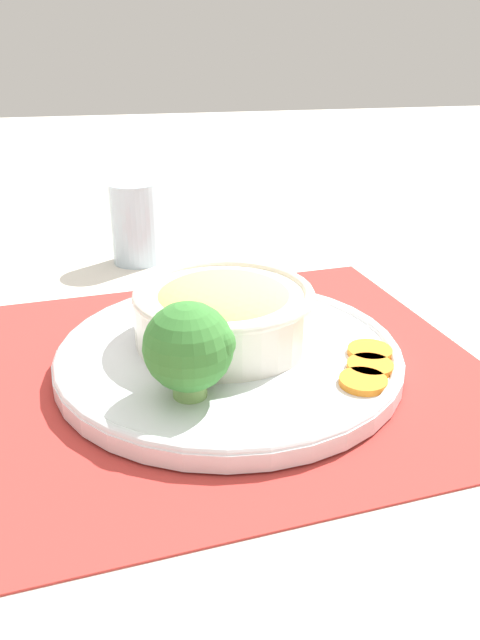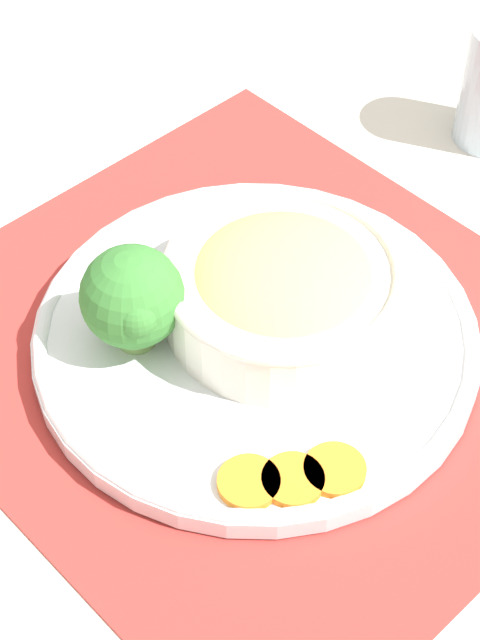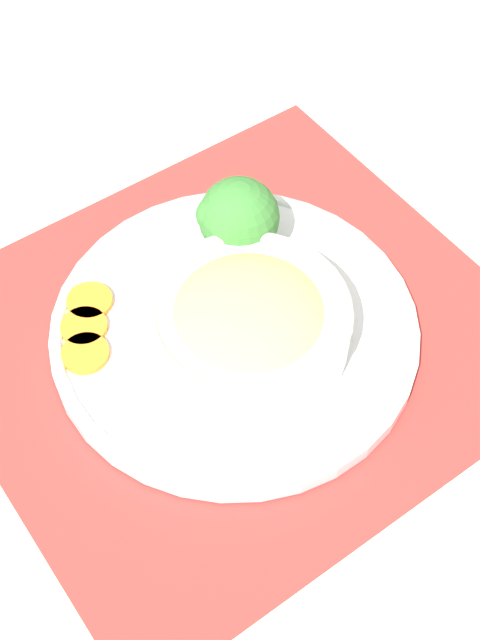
{
  "view_description": "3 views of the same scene",
  "coord_description": "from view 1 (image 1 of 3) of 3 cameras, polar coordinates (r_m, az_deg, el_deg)",
  "views": [
    {
      "loc": [
        0.1,
        0.52,
        0.3
      ],
      "look_at": [
        -0.01,
        0.01,
        0.05
      ],
      "focal_mm": 35.0,
      "sensor_mm": 36.0,
      "label": 1
    },
    {
      "loc": [
        -0.4,
        0.33,
        0.61
      ],
      "look_at": [
        0.0,
        0.01,
        0.04
      ],
      "focal_mm": 60.0,
      "sensor_mm": 36.0,
      "label": 2
    },
    {
      "loc": [
        -0.23,
        -0.41,
        0.66
      ],
      "look_at": [
        -0.0,
        -0.02,
        0.05
      ],
      "focal_mm": 50.0,
      "sensor_mm": 36.0,
      "label": 3
    }
  ],
  "objects": [
    {
      "name": "water_glass",
      "position": [
        0.88,
        -9.51,
        8.34
      ],
      "size": [
        0.07,
        0.07,
        0.11
      ],
      "color": "silver",
      "rests_on": "ground_plane"
    },
    {
      "name": "carrot_slice_middle",
      "position": [
        0.57,
        11.8,
        -4.16
      ],
      "size": [
        0.04,
        0.04,
        0.01
      ],
      "color": "orange",
      "rests_on": "plate"
    },
    {
      "name": "carrot_slice_near",
      "position": [
        0.55,
        11.19,
        -5.52
      ],
      "size": [
        0.04,
        0.04,
        0.01
      ],
      "color": "orange",
      "rests_on": "plate"
    },
    {
      "name": "plate",
      "position": [
        0.6,
        -1.02,
        -3.13
      ],
      "size": [
        0.33,
        0.33,
        0.02
      ],
      "color": "silver",
      "rests_on": "placemat"
    },
    {
      "name": "broccoli_floret",
      "position": [
        0.5,
        -4.68,
        -2.49
      ],
      "size": [
        0.07,
        0.07,
        0.08
      ],
      "color": "#759E51",
      "rests_on": "plate"
    },
    {
      "name": "placemat",
      "position": [
        0.6,
        -1.01,
        -4.24
      ],
      "size": [
        0.52,
        0.48,
        0.0
      ],
      "color": "#B2332D",
      "rests_on": "ground_plane"
    },
    {
      "name": "ground_plane",
      "position": [
        0.61,
        -1.01,
        -4.41
      ],
      "size": [
        4.0,
        4.0,
        0.0
      ],
      "primitive_type": "plane",
      "color": "beige"
    },
    {
      "name": "bowl",
      "position": [
        0.6,
        -1.1,
        0.98
      ],
      "size": [
        0.18,
        0.18,
        0.06
      ],
      "color": "silver",
      "rests_on": "plate"
    },
    {
      "name": "carrot_slice_far",
      "position": [
        0.6,
        11.77,
        -2.83
      ],
      "size": [
        0.04,
        0.04,
        0.01
      ],
      "color": "orange",
      "rests_on": "plate"
    }
  ]
}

